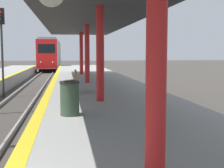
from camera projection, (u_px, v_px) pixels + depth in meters
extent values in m
cube|color=black|center=(51.00, 67.00, 49.91)|extent=(2.24, 20.39, 0.55)
cube|color=#99999E|center=(51.00, 54.00, 49.70)|extent=(2.64, 22.66, 3.74)
cube|color=red|center=(47.00, 54.00, 38.62)|extent=(2.58, 0.16, 3.66)
cube|color=black|center=(47.00, 49.00, 38.50)|extent=(2.11, 0.06, 1.12)
cube|color=slate|center=(51.00, 41.00, 49.50)|extent=(2.24, 21.52, 0.24)
sphere|color=white|center=(41.00, 62.00, 38.56)|extent=(0.18, 0.18, 0.18)
sphere|color=white|center=(53.00, 62.00, 38.77)|extent=(0.18, 0.18, 0.18)
cylinder|color=#2D2D2D|center=(2.00, 61.00, 17.78)|extent=(0.12, 0.12, 4.16)
cube|color=black|center=(1.00, 16.00, 17.53)|extent=(0.36, 0.20, 0.90)
sphere|color=red|center=(0.00, 12.00, 17.38)|extent=(0.16, 0.16, 0.16)
sphere|color=black|center=(0.00, 16.00, 17.40)|extent=(0.16, 0.16, 0.16)
sphere|color=black|center=(1.00, 20.00, 17.42)|extent=(0.16, 0.16, 0.16)
cylinder|color=red|center=(156.00, 57.00, 3.99)|extent=(0.27, 0.27, 3.22)
cylinder|color=red|center=(100.00, 54.00, 10.62)|extent=(0.27, 0.27, 3.22)
cylinder|color=red|center=(87.00, 54.00, 17.24)|extent=(0.27, 0.27, 3.22)
cylinder|color=red|center=(81.00, 53.00, 23.87)|extent=(0.27, 0.27, 3.22)
cube|color=#2D2D33|center=(92.00, 15.00, 13.76)|extent=(4.78, 26.92, 0.20)
cylinder|color=#384C38|center=(70.00, 99.00, 8.26)|extent=(0.50, 0.50, 0.85)
cylinder|color=#262626|center=(69.00, 82.00, 8.22)|extent=(0.52, 0.52, 0.06)
cube|color=brown|center=(71.00, 82.00, 13.11)|extent=(0.44, 1.50, 0.08)
cube|color=brown|center=(76.00, 76.00, 13.12)|extent=(0.06, 1.50, 0.44)
cube|color=#262628|center=(71.00, 89.00, 12.55)|extent=(0.35, 0.08, 0.40)
cube|color=#262628|center=(71.00, 86.00, 13.73)|extent=(0.35, 0.08, 0.40)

